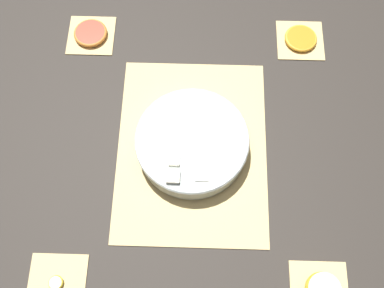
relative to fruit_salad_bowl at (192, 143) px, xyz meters
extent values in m
plane|color=#2D2823|center=(0.00, 0.00, -0.04)|extent=(6.00, 6.00, 0.00)
cube|color=#D6B775|center=(0.00, 0.00, -0.04)|extent=(0.48, 0.36, 0.01)
cube|color=brown|center=(-0.17, 0.00, -0.03)|extent=(0.01, 0.35, 0.00)
cube|color=brown|center=(-0.10, 0.00, -0.03)|extent=(0.01, 0.35, 0.00)
cube|color=brown|center=(-0.03, 0.00, -0.03)|extent=(0.01, 0.35, 0.00)
cube|color=brown|center=(0.04, 0.00, -0.03)|extent=(0.01, 0.35, 0.00)
cube|color=brown|center=(0.10, 0.00, -0.03)|extent=(0.01, 0.35, 0.00)
cube|color=brown|center=(0.17, 0.00, -0.03)|extent=(0.01, 0.35, 0.00)
cube|color=brown|center=(-0.30, -0.28, -0.03)|extent=(0.00, 0.12, 0.00)
cube|color=#D6B775|center=(0.32, -0.28, -0.04)|extent=(0.12, 0.12, 0.01)
cube|color=brown|center=(0.29, -0.28, -0.03)|extent=(0.00, 0.12, 0.00)
cube|color=brown|center=(0.31, -0.28, -0.03)|extent=(0.00, 0.12, 0.00)
cube|color=brown|center=(0.33, -0.28, -0.03)|extent=(0.00, 0.12, 0.00)
cube|color=brown|center=(0.36, -0.28, -0.03)|extent=(0.00, 0.12, 0.00)
cube|color=#D6B775|center=(-0.32, 0.28, -0.04)|extent=(0.12, 0.12, 0.01)
cube|color=brown|center=(-0.32, 0.28, -0.03)|extent=(0.00, 0.12, 0.00)
cube|color=brown|center=(-0.29, 0.28, -0.03)|extent=(0.00, 0.12, 0.00)
cube|color=#D6B775|center=(0.32, 0.28, -0.04)|extent=(0.12, 0.12, 0.01)
cube|color=brown|center=(0.29, 0.28, -0.03)|extent=(0.00, 0.12, 0.00)
cube|color=brown|center=(0.32, 0.28, -0.03)|extent=(0.00, 0.12, 0.00)
cube|color=brown|center=(0.35, 0.28, -0.03)|extent=(0.00, 0.12, 0.00)
cylinder|color=silver|center=(0.00, 0.00, 0.00)|extent=(0.26, 0.26, 0.06)
torus|color=silver|center=(0.00, 0.00, 0.02)|extent=(0.27, 0.27, 0.01)
cylinder|color=#F4EABC|center=(0.03, -0.05, -0.01)|extent=(0.03, 0.03, 0.01)
cylinder|color=#F4EABC|center=(-0.06, -0.06, 0.00)|extent=(0.03, 0.03, 0.01)
cylinder|color=#F4EABC|center=(0.00, 0.05, -0.02)|extent=(0.02, 0.02, 0.01)
cylinder|color=#F4EABC|center=(0.06, -0.02, 0.00)|extent=(0.03, 0.03, 0.01)
cylinder|color=#F4EABC|center=(0.06, -0.05, 0.00)|extent=(0.03, 0.03, 0.01)
cylinder|color=#F4EABC|center=(-0.05, 0.07, 0.00)|extent=(0.03, 0.03, 0.01)
cylinder|color=#F4EABC|center=(0.02, 0.08, -0.02)|extent=(0.03, 0.03, 0.01)
cylinder|color=#F4EABC|center=(0.02, 0.05, 0.00)|extent=(0.03, 0.03, 0.01)
cylinder|color=#F4EABC|center=(0.01, -0.07, 0.01)|extent=(0.02, 0.02, 0.01)
cylinder|color=#F4EABC|center=(0.04, 0.09, 0.02)|extent=(0.03, 0.03, 0.01)
cylinder|color=#F4EABC|center=(0.10, 0.00, 0.00)|extent=(0.03, 0.03, 0.01)
cylinder|color=#F4EABC|center=(-0.03, 0.00, 0.02)|extent=(0.03, 0.03, 0.01)
cube|color=white|center=(-0.04, -0.08, 0.00)|extent=(0.03, 0.03, 0.03)
cube|color=white|center=(-0.09, 0.04, 0.02)|extent=(0.03, 0.03, 0.03)
cube|color=white|center=(-0.06, 0.04, 0.02)|extent=(0.02, 0.02, 0.02)
cube|color=white|center=(0.00, 0.01, -0.02)|extent=(0.03, 0.03, 0.03)
cube|color=white|center=(-0.03, 0.01, -0.01)|extent=(0.02, 0.02, 0.02)
cube|color=white|center=(-0.09, -0.02, 0.01)|extent=(0.03, 0.03, 0.03)
cube|color=white|center=(-0.01, -0.10, -0.01)|extent=(0.02, 0.02, 0.02)
ellipsoid|color=orange|center=(-0.04, 0.04, -0.01)|extent=(0.03, 0.02, 0.01)
ellipsoid|color=red|center=(0.08, 0.03, -0.02)|extent=(0.03, 0.02, 0.01)
ellipsoid|color=red|center=(0.05, -0.09, 0.00)|extent=(0.03, 0.02, 0.01)
ellipsoid|color=red|center=(-0.04, -0.02, -0.01)|extent=(0.03, 0.02, 0.01)
ellipsoid|color=orange|center=(0.05, 0.02, 0.01)|extent=(0.03, 0.02, 0.01)
cylinder|color=orange|center=(0.32, -0.28, -0.03)|extent=(0.08, 0.08, 0.01)
torus|color=#F4A82D|center=(0.32, -0.28, -0.03)|extent=(0.09, 0.09, 0.01)
cylinder|color=#F4EABC|center=(-0.32, 0.28, -0.03)|extent=(0.03, 0.03, 0.01)
torus|color=yellow|center=(-0.32, 0.28, -0.03)|extent=(0.03, 0.03, 0.01)
cylinder|color=red|center=(0.32, 0.28, -0.03)|extent=(0.08, 0.08, 0.01)
torus|color=orange|center=(0.32, 0.28, -0.03)|extent=(0.09, 0.09, 0.01)
camera|label=1|loc=(-0.41, -0.01, 0.97)|focal=42.00mm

